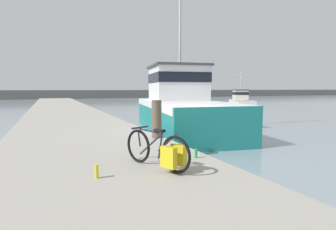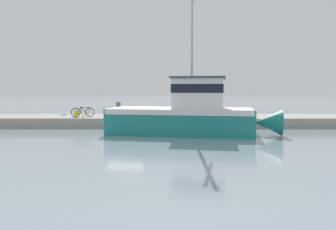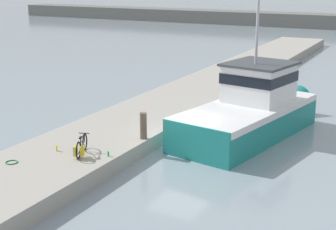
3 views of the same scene
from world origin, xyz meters
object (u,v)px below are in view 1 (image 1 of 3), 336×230
at_px(boat_white_moored, 241,100).
at_px(mooring_post, 157,119).
at_px(bicycle_touring, 161,151).
at_px(water_bottle_by_bike, 97,171).
at_px(water_bottle_on_curb, 196,153).
at_px(boat_green_anchored, 169,97).
at_px(fishing_boat_main, 181,106).

xyz_separation_m(boat_white_moored, mooring_post, (-20.02, -19.74, 0.52)).
relative_size(bicycle_touring, water_bottle_by_bike, 6.74).
relative_size(mooring_post, water_bottle_by_bike, 4.90).
bearing_deg(bicycle_touring, water_bottle_on_curb, 0.38).
bearing_deg(water_bottle_on_curb, boat_green_anchored, 65.96).
bearing_deg(fishing_boat_main, bicycle_touring, -108.91).
xyz_separation_m(boat_white_moored, bicycle_touring, (-21.19, -22.85, 0.27)).
height_order(boat_green_anchored, bicycle_touring, boat_green_anchored).
xyz_separation_m(boat_green_anchored, boat_white_moored, (2.53, -17.07, -0.04)).
height_order(boat_green_anchored, water_bottle_by_bike, boat_green_anchored).
distance_m(boat_white_moored, bicycle_touring, 31.17).
bearing_deg(fishing_boat_main, boat_white_moored, 52.27).
bearing_deg(water_bottle_by_bike, mooring_post, 52.42).
relative_size(fishing_boat_main, water_bottle_by_bike, 44.40).
relative_size(boat_white_moored, mooring_post, 5.59).
xyz_separation_m(boat_green_anchored, mooring_post, (-17.49, -36.80, 0.48)).
bearing_deg(boat_green_anchored, water_bottle_on_curb, -17.28).
distance_m(mooring_post, water_bottle_on_curb, 2.73).
xyz_separation_m(fishing_boat_main, mooring_post, (-3.45, -5.01, -0.04)).
height_order(boat_green_anchored, mooring_post, boat_green_anchored).
bearing_deg(mooring_post, boat_white_moored, 44.59).
height_order(fishing_boat_main, bicycle_touring, fishing_boat_main).
relative_size(bicycle_touring, mooring_post, 1.38).
distance_m(boat_green_anchored, bicycle_touring, 44.07).
xyz_separation_m(boat_white_moored, water_bottle_by_bike, (-22.44, -22.87, 0.04)).
xyz_separation_m(boat_green_anchored, water_bottle_by_bike, (-19.90, -39.94, -0.01)).
height_order(fishing_boat_main, water_bottle_on_curb, fishing_boat_main).
relative_size(boat_green_anchored, mooring_post, 4.50).
bearing_deg(boat_green_anchored, water_bottle_by_bike, -19.72).
bearing_deg(water_bottle_on_curb, boat_white_moored, 48.06).
height_order(boat_green_anchored, water_bottle_on_curb, boat_green_anchored).
bearing_deg(boat_green_anchored, bicycle_touring, -18.29).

